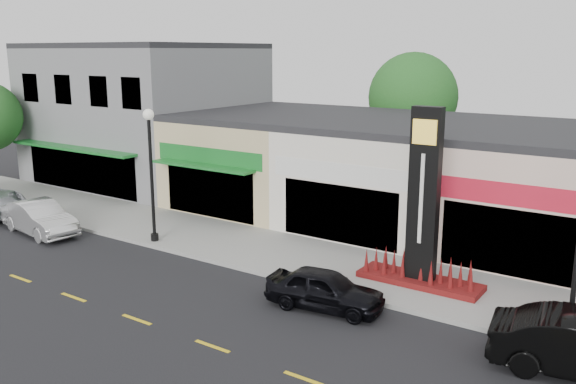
# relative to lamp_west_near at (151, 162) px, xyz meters

# --- Properties ---
(ground) EXTENTS (120.00, 120.00, 0.00)m
(ground) POSITION_rel_lamp_west_near_xyz_m (8.00, -2.50, -3.48)
(ground) COLOR black
(ground) RESTS_ON ground
(sidewalk) EXTENTS (52.00, 4.30, 0.15)m
(sidewalk) POSITION_rel_lamp_west_near_xyz_m (8.00, 1.85, -3.40)
(sidewalk) COLOR gray
(sidewalk) RESTS_ON ground
(curb) EXTENTS (52.00, 0.20, 0.15)m
(curb) POSITION_rel_lamp_west_near_xyz_m (8.00, -0.40, -3.40)
(curb) COLOR gray
(curb) RESTS_ON ground
(building_grey_2story) EXTENTS (12.00, 10.95, 8.30)m
(building_grey_2story) POSITION_rel_lamp_west_near_xyz_m (-10.00, 8.98, 0.67)
(building_grey_2story) COLOR slate
(building_grey_2story) RESTS_ON ground
(shop_beige) EXTENTS (7.00, 10.85, 4.80)m
(shop_beige) POSITION_rel_lamp_west_near_xyz_m (-0.50, 8.96, -1.08)
(shop_beige) COLOR tan
(shop_beige) RESTS_ON ground
(shop_cream) EXTENTS (7.00, 10.01, 4.80)m
(shop_cream) POSITION_rel_lamp_west_near_xyz_m (6.50, 8.97, -1.08)
(shop_cream) COLOR beige
(shop_cream) RESTS_ON ground
(shop_pink_w) EXTENTS (7.00, 10.01, 4.80)m
(shop_pink_w) POSITION_rel_lamp_west_near_xyz_m (13.50, 8.97, -1.08)
(shop_pink_w) COLOR beige
(shop_pink_w) RESTS_ON ground
(tree_rear_west) EXTENTS (5.20, 5.20, 7.83)m
(tree_rear_west) POSITION_rel_lamp_west_near_xyz_m (4.00, 17.00, 1.74)
(tree_rear_west) COLOR #382619
(tree_rear_west) RESTS_ON ground
(lamp_west_near) EXTENTS (0.44, 0.44, 5.47)m
(lamp_west_near) POSITION_rel_lamp_west_near_xyz_m (0.00, 0.00, 0.00)
(lamp_west_near) COLOR black
(lamp_west_near) RESTS_ON sidewalk
(pylon_sign) EXTENTS (4.20, 1.30, 6.00)m
(pylon_sign) POSITION_rel_lamp_west_near_xyz_m (11.00, 1.70, -1.20)
(pylon_sign) COLOR #5B0F0F
(pylon_sign) RESTS_ON sidewalk
(car_white_van) EXTENTS (2.12, 4.57, 1.45)m
(car_white_van) POSITION_rel_lamp_west_near_xyz_m (-5.24, -1.82, -2.75)
(car_white_van) COLOR silver
(car_white_van) RESTS_ON ground
(car_black_sedan) EXTENTS (2.02, 3.92, 1.27)m
(car_black_sedan) POSITION_rel_lamp_west_near_xyz_m (9.23, -1.61, -2.84)
(car_black_sedan) COLOR black
(car_black_sedan) RESTS_ON ground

